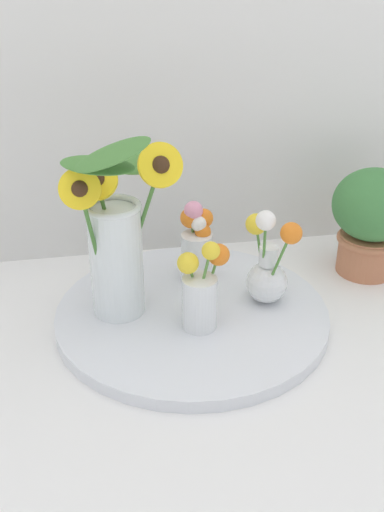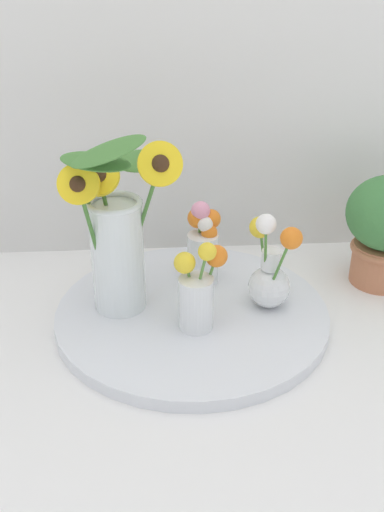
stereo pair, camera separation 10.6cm
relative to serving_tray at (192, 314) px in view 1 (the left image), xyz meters
The scene contains 7 objects.
ground_plane 0.06m from the serving_tray, 105.35° to the right, with size 6.00×6.00×0.00m, color white.
serving_tray is the anchor object (origin of this frame).
mason_jar_sunflowers 0.20m from the serving_tray, behind, with size 0.21×0.22×0.36m.
vase_small_center 0.10m from the serving_tray, 82.27° to the right, with size 0.09×0.06×0.17m.
vase_bulb_right 0.17m from the serving_tray, ahead, with size 0.08×0.12×0.20m.
vase_small_back 0.15m from the serving_tray, 75.10° to the left, with size 0.07×0.07×0.16m.
potted_plant 0.43m from the serving_tray, 16.56° to the left, with size 0.17×0.17×0.23m.
Camera 1 is at (-0.15, -0.86, 0.64)m, focal length 42.00 mm.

